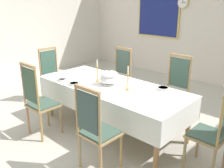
# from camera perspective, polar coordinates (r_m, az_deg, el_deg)

# --- Properties ---
(ground) EXTENTS (7.56, 6.32, 0.04)m
(ground) POSITION_cam_1_polar(r_m,az_deg,el_deg) (4.47, 2.35, -8.92)
(ground) COLOR #B9B6A9
(back_wall) EXTENTS (7.56, 0.08, 3.57)m
(back_wall) POSITION_cam_1_polar(r_m,az_deg,el_deg) (6.73, 21.39, 15.22)
(back_wall) COLOR silver
(back_wall) RESTS_ON ground
(left_wall) EXTENTS (0.08, 6.32, 3.57)m
(left_wall) POSITION_cam_1_polar(r_m,az_deg,el_deg) (7.07, -22.49, 15.20)
(left_wall) COLOR silver
(left_wall) RESTS_ON ground
(dining_table) EXTENTS (2.51, 1.04, 0.75)m
(dining_table) POSITION_cam_1_polar(r_m,az_deg,el_deg) (4.00, -0.05, -1.29)
(dining_table) COLOR #A68B4E
(dining_table) RESTS_ON ground
(tablecloth) EXTENTS (2.53, 1.06, 0.36)m
(tablecloth) POSITION_cam_1_polar(r_m,az_deg,el_deg) (4.00, -0.05, -1.50)
(tablecloth) COLOR white
(tablecloth) RESTS_ON dining_table
(chair_south_a) EXTENTS (0.44, 0.42, 1.19)m
(chair_south_a) POSITION_cam_1_polar(r_m,az_deg,el_deg) (3.98, -16.42, -3.46)
(chair_south_a) COLOR tan
(chair_south_a) RESTS_ON ground
(chair_north_a) EXTENTS (0.44, 0.42, 1.14)m
(chair_north_a) POSITION_cam_1_polar(r_m,az_deg,el_deg) (5.10, 1.62, 2.04)
(chair_north_a) COLOR #A87B53
(chair_north_a) RESTS_ON ground
(chair_south_b) EXTENTS (0.44, 0.42, 1.14)m
(chair_south_b) POSITION_cam_1_polar(r_m,az_deg,el_deg) (3.05, -3.68, -10.09)
(chair_south_b) COLOR tan
(chair_south_b) RESTS_ON ground
(chair_north_b) EXTENTS (0.44, 0.42, 1.18)m
(chair_north_b) POSITION_cam_1_polar(r_m,az_deg,el_deg) (4.41, 14.10, -1.12)
(chair_north_b) COLOR #A7795A
(chair_north_b) RESTS_ON ground
(chair_head_west) EXTENTS (0.42, 0.44, 1.14)m
(chair_head_west) POSITION_cam_1_polar(r_m,az_deg,el_deg) (5.25, -13.41, 1.98)
(chair_head_west) COLOR tan
(chair_head_west) RESTS_ON ground
(chair_head_east) EXTENTS (0.42, 0.44, 1.10)m
(chair_head_east) POSITION_cam_1_polar(r_m,az_deg,el_deg) (3.25, 22.20, -9.90)
(chair_head_east) COLOR tan
(chair_head_east) RESTS_ON ground
(soup_tureen) EXTENTS (0.32, 0.32, 0.25)m
(soup_tureen) POSITION_cam_1_polar(r_m,az_deg,el_deg) (3.97, -0.61, 1.53)
(soup_tureen) COLOR white
(soup_tureen) RESTS_ON tablecloth
(candlestick_west) EXTENTS (0.07, 0.07, 0.36)m
(candlestick_west) POSITION_cam_1_polar(r_m,az_deg,el_deg) (4.15, -3.38, 2.67)
(candlestick_west) COLOR gold
(candlestick_west) RESTS_ON tablecloth
(candlestick_east) EXTENTS (0.07, 0.07, 0.37)m
(candlestick_east) POSITION_cam_1_polar(r_m,az_deg,el_deg) (3.72, 3.66, 0.81)
(candlestick_east) COLOR gold
(candlestick_east) RESTS_ON tablecloth
(bowl_near_left) EXTENTS (0.18, 0.18, 0.04)m
(bowl_near_left) POSITION_cam_1_polar(r_m,az_deg,el_deg) (3.84, 11.60, -0.97)
(bowl_near_left) COLOR white
(bowl_near_left) RESTS_ON tablecloth
(bowl_near_right) EXTENTS (0.16, 0.16, 0.03)m
(bowl_near_right) POSITION_cam_1_polar(r_m,az_deg,el_deg) (4.04, -8.69, 0.09)
(bowl_near_right) COLOR white
(bowl_near_right) RESTS_ON tablecloth
(bowl_far_left) EXTENTS (0.17, 0.17, 0.04)m
(bowl_far_left) POSITION_cam_1_polar(r_m,az_deg,el_deg) (4.23, 3.62, 1.18)
(bowl_far_left) COLOR white
(bowl_far_left) RESTS_ON tablecloth
(bowl_far_right) EXTENTS (0.15, 0.15, 0.03)m
(bowl_far_right) POSITION_cam_1_polar(r_m,az_deg,el_deg) (4.27, -11.37, 0.95)
(bowl_far_right) COLOR white
(bowl_far_right) RESTS_ON tablecloth
(spoon_primary) EXTENTS (0.05, 0.18, 0.01)m
(spoon_primary) POSITION_cam_1_polar(r_m,az_deg,el_deg) (3.82, 13.23, -1.51)
(spoon_primary) COLOR gold
(spoon_primary) RESTS_ON tablecloth
(spoon_secondary) EXTENTS (0.04, 0.18, 0.01)m
(spoon_secondary) POSITION_cam_1_polar(r_m,az_deg,el_deg) (4.14, -9.32, 0.34)
(spoon_secondary) COLOR gold
(spoon_secondary) RESTS_ON tablecloth
(mounted_clock) EXTENTS (0.29, 0.06, 0.29)m
(mounted_clock) POSITION_cam_1_polar(r_m,az_deg,el_deg) (6.95, 15.95, 17.45)
(mounted_clock) COLOR #D1B251
(framed_painting) EXTENTS (1.33, 0.05, 1.39)m
(framed_painting) POSITION_cam_1_polar(r_m,az_deg,el_deg) (7.33, 10.55, 15.94)
(framed_painting) COLOR #D1B251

